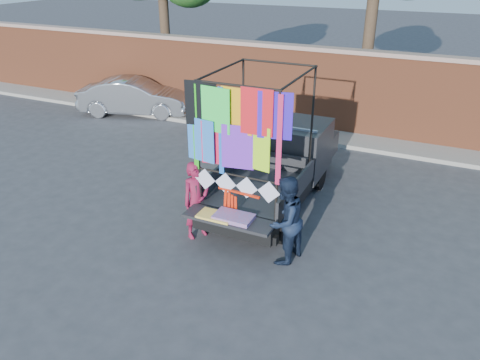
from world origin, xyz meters
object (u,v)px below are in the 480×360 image
at_px(sedan, 135,97).
at_px(man, 285,220).
at_px(woman, 197,200).
at_px(pickup_truck, 282,161).

distance_m(sedan, man, 9.88).
xyz_separation_m(woman, man, (1.85, -0.07, 0.05)).
bearing_deg(man, pickup_truck, -144.84).
relative_size(sedan, man, 2.28).
relative_size(woman, man, 0.94).
distance_m(pickup_truck, sedan, 7.66).
height_order(pickup_truck, sedan, pickup_truck).
bearing_deg(sedan, man, -146.98).
relative_size(pickup_truck, man, 3.00).
bearing_deg(sedan, pickup_truck, -136.54).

